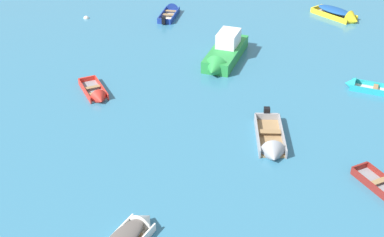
% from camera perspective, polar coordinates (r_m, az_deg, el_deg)
% --- Properties ---
extents(rowboat_white_near_camera, '(3.63, 3.64, 1.16)m').
position_cam_1_polar(rowboat_white_near_camera, '(22.84, -7.05, -12.92)').
color(rowboat_white_near_camera, beige).
rests_on(rowboat_white_near_camera, ground_plane).
extents(rowboat_turquoise_outer_right, '(3.30, 2.90, 1.03)m').
position_cam_1_polar(rowboat_turquoise_outer_right, '(36.12, 18.45, 3.48)').
color(rowboat_turquoise_outer_right, beige).
rests_on(rowboat_turquoise_outer_right, ground_plane).
extents(rowboat_yellow_near_right, '(3.29, 4.85, 1.50)m').
position_cam_1_polar(rowboat_yellow_near_right, '(48.29, 16.47, 11.12)').
color(rowboat_yellow_near_right, gray).
rests_on(rowboat_yellow_near_right, ground_plane).
extents(rowboat_red_outer_left, '(1.80, 3.69, 1.12)m').
position_cam_1_polar(rowboat_red_outer_left, '(33.74, -10.67, 2.59)').
color(rowboat_red_outer_left, gray).
rests_on(rowboat_red_outer_left, ground_plane).
extents(rowboat_grey_midfield_right, '(2.67, 4.84, 1.37)m').
position_cam_1_polar(rowboat_grey_midfield_right, '(28.50, 8.95, -3.01)').
color(rowboat_grey_midfield_right, '#99754C').
rests_on(rowboat_grey_midfield_right, ground_plane).
extents(motor_launch_green_near_left, '(5.25, 6.53, 2.32)m').
position_cam_1_polar(motor_launch_green_near_left, '(38.01, 3.64, 7.32)').
color(motor_launch_green_near_left, '#288C3D').
rests_on(motor_launch_green_near_left, ground_plane).
extents(rowboat_deep_blue_center, '(2.83, 4.11, 1.16)m').
position_cam_1_polar(rowboat_deep_blue_center, '(47.65, -2.37, 11.93)').
color(rowboat_deep_blue_center, beige).
rests_on(rowboat_deep_blue_center, ground_plane).
extents(mooring_buoy_trailing, '(0.47, 0.47, 0.47)m').
position_cam_1_polar(mooring_buoy_trailing, '(47.57, -11.83, 10.98)').
color(mooring_buoy_trailing, silver).
rests_on(mooring_buoy_trailing, ground_plane).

